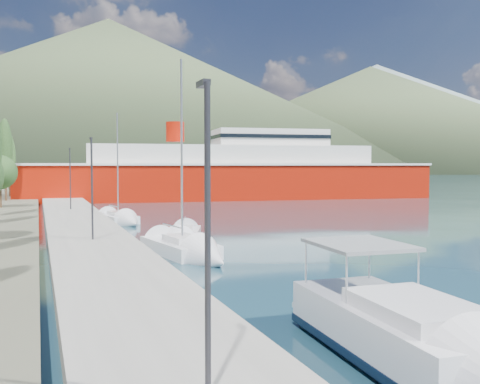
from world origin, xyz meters
name	(u,v)px	position (x,y,z in m)	size (l,w,h in m)	color
ground	(89,185)	(0.00, 120.00, 0.00)	(1400.00, 1400.00, 0.00)	#1B3D4B
quay	(79,226)	(-9.00, 26.00, 0.40)	(5.00, 88.00, 0.80)	gray
hills_far	(170,104)	(138.59, 618.73, 77.39)	(1480.00, 900.00, 180.00)	gray
hills_near	(193,106)	(98.04, 372.50, 49.18)	(1010.00, 520.00, 115.00)	#455635
lamp_posts	(92,184)	(-9.00, 14.86, 4.08)	(0.15, 46.18, 6.06)	#2D2D33
motor_cruiser	(437,359)	(-3.10, -7.55, 0.61)	(3.50, 10.24, 3.72)	black
sailboat_near	(195,253)	(-3.92, 10.71, 0.33)	(3.97, 8.83, 12.25)	silver
sailboat_mid	(180,240)	(-3.39, 16.20, 0.30)	(4.97, 8.81, 12.31)	silver
sailboat_far	(124,221)	(-4.99, 29.60, 0.30)	(3.78, 7.63, 10.75)	silver
ferry	(232,174)	(15.83, 59.30, 3.69)	(62.20, 20.20, 12.13)	#A41506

